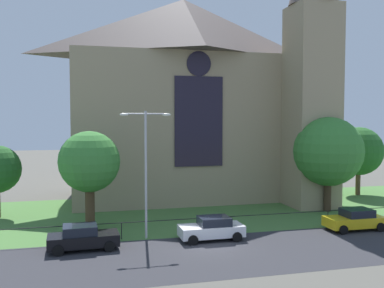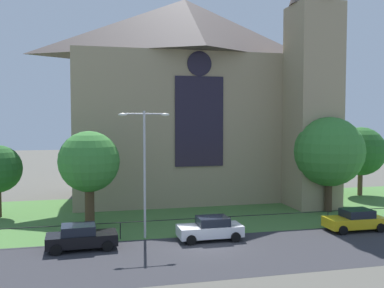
{
  "view_description": "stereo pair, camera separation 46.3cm",
  "coord_description": "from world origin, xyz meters",
  "px_view_note": "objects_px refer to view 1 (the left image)",
  "views": [
    {
      "loc": [
        -7.45,
        -25.66,
        7.9
      ],
      "look_at": [
        0.96,
        8.0,
        5.9
      ],
      "focal_mm": 40.22,
      "sensor_mm": 36.0,
      "label": 1
    },
    {
      "loc": [
        -7.0,
        -25.77,
        7.9
      ],
      "look_at": [
        0.96,
        8.0,
        5.9
      ],
      "focal_mm": 40.22,
      "sensor_mm": 36.0,
      "label": 2
    }
  ],
  "objects_px": {
    "parked_car_white": "(212,228)",
    "parked_car_yellow": "(355,220)",
    "tree_left_near": "(89,162)",
    "streetlamp_near": "(146,158)",
    "church_building": "(192,96)",
    "tree_right_far": "(359,151)",
    "tree_right_near": "(328,152)",
    "parked_car_black": "(83,238)"
  },
  "relations": [
    {
      "from": "parked_car_white",
      "to": "parked_car_yellow",
      "type": "bearing_deg",
      "value": 178.92
    },
    {
      "from": "tree_left_near",
      "to": "streetlamp_near",
      "type": "relative_size",
      "value": 0.83
    },
    {
      "from": "church_building",
      "to": "parked_car_white",
      "type": "bearing_deg",
      "value": -99.47
    },
    {
      "from": "church_building",
      "to": "tree_right_far",
      "type": "xyz_separation_m",
      "value": [
        17.02,
        -3.35,
        -5.7
      ]
    },
    {
      "from": "streetlamp_near",
      "to": "tree_right_near",
      "type": "bearing_deg",
      "value": 15.87
    },
    {
      "from": "tree_left_near",
      "to": "tree_right_far",
      "type": "relative_size",
      "value": 0.99
    },
    {
      "from": "tree_right_far",
      "to": "tree_right_near",
      "type": "relative_size",
      "value": 0.88
    },
    {
      "from": "tree_right_far",
      "to": "streetlamp_near",
      "type": "relative_size",
      "value": 0.84
    },
    {
      "from": "tree_left_near",
      "to": "parked_car_yellow",
      "type": "bearing_deg",
      "value": -16.37
    },
    {
      "from": "streetlamp_near",
      "to": "parked_car_yellow",
      "type": "relative_size",
      "value": 2.01
    },
    {
      "from": "tree_right_near",
      "to": "parked_car_yellow",
      "type": "relative_size",
      "value": 1.93
    },
    {
      "from": "tree_right_far",
      "to": "parked_car_yellow",
      "type": "relative_size",
      "value": 1.69
    },
    {
      "from": "church_building",
      "to": "streetlamp_near",
      "type": "xyz_separation_m",
      "value": [
        -6.76,
        -14.33,
        -4.91
      ]
    },
    {
      "from": "tree_right_far",
      "to": "parked_car_black",
      "type": "bearing_deg",
      "value": -155.7
    },
    {
      "from": "tree_left_near",
      "to": "parked_car_white",
      "type": "distance_m",
      "value": 10.2
    },
    {
      "from": "church_building",
      "to": "streetlamp_near",
      "type": "distance_m",
      "value": 16.59
    },
    {
      "from": "church_building",
      "to": "tree_left_near",
      "type": "bearing_deg",
      "value": -134.76
    },
    {
      "from": "church_building",
      "to": "parked_car_yellow",
      "type": "xyz_separation_m",
      "value": [
        8.02,
        -15.82,
        -9.53
      ]
    },
    {
      "from": "tree_right_far",
      "to": "streetlamp_near",
      "type": "xyz_separation_m",
      "value": [
        -23.78,
        -10.98,
        0.78
      ]
    },
    {
      "from": "tree_right_near",
      "to": "streetlamp_near",
      "type": "distance_m",
      "value": 16.97
    },
    {
      "from": "streetlamp_near",
      "to": "parked_car_black",
      "type": "relative_size",
      "value": 1.98
    },
    {
      "from": "church_building",
      "to": "tree_right_near",
      "type": "xyz_separation_m",
      "value": [
        9.57,
        -9.69,
        -5.14
      ]
    },
    {
      "from": "parked_car_white",
      "to": "tree_right_near",
      "type": "bearing_deg",
      "value": -154.28
    },
    {
      "from": "tree_right_far",
      "to": "parked_car_white",
      "type": "height_order",
      "value": "tree_right_far"
    },
    {
      "from": "tree_left_near",
      "to": "tree_right_far",
      "type": "distance_m",
      "value": 28.26
    },
    {
      "from": "tree_left_near",
      "to": "parked_car_black",
      "type": "height_order",
      "value": "tree_left_near"
    },
    {
      "from": "streetlamp_near",
      "to": "tree_left_near",
      "type": "bearing_deg",
      "value": 132.49
    },
    {
      "from": "tree_right_near",
      "to": "parked_car_white",
      "type": "relative_size",
      "value": 1.92
    },
    {
      "from": "streetlamp_near",
      "to": "parked_car_yellow",
      "type": "xyz_separation_m",
      "value": [
        14.78,
        -1.48,
        -4.61
      ]
    },
    {
      "from": "tree_left_near",
      "to": "parked_car_yellow",
      "type": "height_order",
      "value": "tree_left_near"
    },
    {
      "from": "parked_car_white",
      "to": "parked_car_yellow",
      "type": "relative_size",
      "value": 1.0
    },
    {
      "from": "church_building",
      "to": "tree_left_near",
      "type": "xyz_separation_m",
      "value": [
        -10.34,
        -10.42,
        -5.5
      ]
    },
    {
      "from": "parked_car_black",
      "to": "parked_car_white",
      "type": "bearing_deg",
      "value": -0.8
    },
    {
      "from": "church_building",
      "to": "tree_left_near",
      "type": "relative_size",
      "value": 3.68
    },
    {
      "from": "streetlamp_near",
      "to": "parked_car_black",
      "type": "xyz_separation_m",
      "value": [
        -4.08,
        -1.6,
        -4.61
      ]
    },
    {
      "from": "tree_left_near",
      "to": "tree_right_far",
      "type": "height_order",
      "value": "tree_right_far"
    },
    {
      "from": "parked_car_black",
      "to": "parked_car_white",
      "type": "height_order",
      "value": "same"
    },
    {
      "from": "parked_car_white",
      "to": "parked_car_yellow",
      "type": "xyz_separation_m",
      "value": [
        10.65,
        -0.08,
        0.0
      ]
    },
    {
      "from": "tree_right_far",
      "to": "parked_car_white",
      "type": "bearing_deg",
      "value": -147.78
    },
    {
      "from": "parked_car_yellow",
      "to": "church_building",
      "type": "bearing_deg",
      "value": -62.99
    },
    {
      "from": "tree_right_far",
      "to": "parked_car_white",
      "type": "distance_m",
      "value": 23.54
    },
    {
      "from": "tree_right_near",
      "to": "parked_car_yellow",
      "type": "distance_m",
      "value": 7.69
    }
  ]
}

